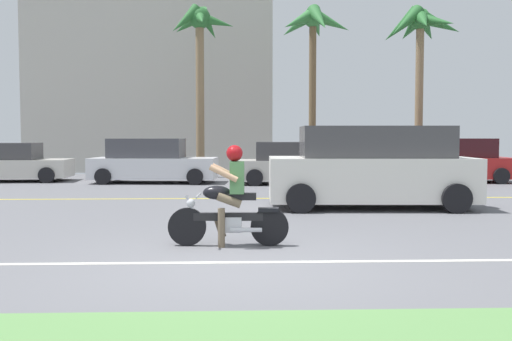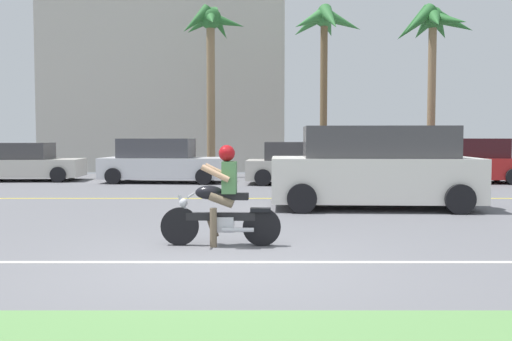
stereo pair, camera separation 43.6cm
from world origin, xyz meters
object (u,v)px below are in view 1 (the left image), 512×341
Objects in this scene: parked_car_3 at (450,162)px; palm_tree_1 at (313,33)px; palm_tree_2 at (420,33)px; motorcyclist at (229,203)px; parked_car_1 at (152,162)px; suv_nearby at (372,168)px; parked_car_0 at (9,163)px; parked_car_2 at (297,164)px; palm_tree_0 at (200,37)px.

parked_car_3 is 0.64× the size of palm_tree_1.
palm_tree_2 is at bearing 97.26° from parked_car_3.
palm_tree_1 is at bearing 77.82° from motorcyclist.
suv_nearby is at bearing -50.49° from parked_car_1.
parked_car_0 is 0.95× the size of parked_car_1.
palm_tree_2 is (15.64, 1.67, 5.10)m from parked_car_0.
parked_car_1 is 5.13m from parked_car_2.
motorcyclist is 5.60m from suv_nearby.
parked_car_1 is 0.64× the size of palm_tree_1.
parked_car_3 is 0.65× the size of palm_tree_2.
suv_nearby is at bearing -122.20° from parked_car_3.
parked_car_3 is at bearing -3.29° from parked_car_0.
palm_tree_0 is 0.98× the size of palm_tree_1.
suv_nearby reaches higher than motorcyclist.
suv_nearby is 14.03m from parked_car_0.
motorcyclist is 11.43m from parked_car_2.
motorcyclist is 14.17m from parked_car_3.
suv_nearby reaches higher than parked_car_3.
motorcyclist is 0.37× the size of suv_nearby.
parked_car_2 is 7.97m from palm_tree_2.
parked_car_3 is (7.81, 11.82, 0.09)m from motorcyclist.
parked_car_1 is 11.75m from palm_tree_2.
parked_car_3 is 5.67m from palm_tree_2.
motorcyclist is at bearing -123.46° from parked_car_3.
parked_car_1 is at bearing -8.68° from parked_car_0.
motorcyclist is 15.53m from palm_tree_0.
parked_car_0 is at bearing 176.71° from parked_car_3.
palm_tree_1 reaches higher than parked_car_2.
motorcyclist is 16.43m from palm_tree_1.
suv_nearby is 8.58m from parked_car_3.
motorcyclist is 0.41× the size of parked_car_3.
suv_nearby is 1.13× the size of parked_car_2.
palm_tree_2 is (7.48, 14.41, 5.12)m from motorcyclist.
palm_tree_0 is at bearing 135.57° from parked_car_2.
palm_tree_2 is (4.20, -0.82, -0.09)m from palm_tree_1.
suv_nearby reaches higher than parked_car_0.
palm_tree_2 is at bearing 66.69° from suv_nearby.
palm_tree_2 is (-0.33, 2.59, 5.03)m from parked_car_3.
parked_car_1 is (5.32, -0.81, 0.07)m from parked_car_0.
palm_tree_1 is 4.28m from palm_tree_2.
motorcyclist reaches higher than parked_car_0.
parked_car_2 is 5.61m from parked_car_3.
palm_tree_2 is at bearing -1.69° from palm_tree_0.
suv_nearby is at bearing -35.67° from parked_car_0.
palm_tree_1 is at bearing 28.36° from parked_car_1.
parked_car_1 is 0.65× the size of palm_tree_2.
motorcyclist is at bearing -117.44° from palm_tree_2.
palm_tree_2 is (5.24, 3.20, 5.08)m from parked_car_2.
parked_car_0 is 16.54m from palm_tree_2.
suv_nearby is at bearing 54.61° from motorcyclist.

